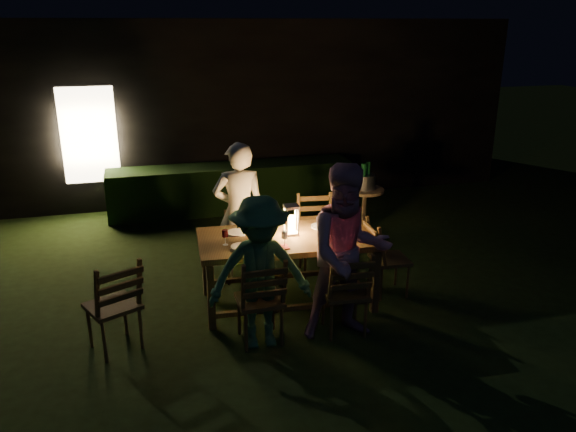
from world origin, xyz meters
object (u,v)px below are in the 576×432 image
object	(u,v)px
dining_table	(288,243)
chair_near_left	(260,315)
person_house_side	(239,212)
lantern	(291,221)
chair_end	(388,271)
person_opp_right	(348,253)
chair_near_right	(345,306)
chair_far_left	(241,259)
bottle_table	(266,226)
person_opp_left	(260,273)
bottle_bucket_b	(367,178)
chair_far_right	(317,249)
side_table	(365,195)
bottle_bucket_a	(363,179)
ice_bucket	(365,182)
chair_spare	(115,321)

from	to	relation	value
dining_table	chair_near_left	distance (m)	1.00
person_house_side	lantern	distance (m)	0.92
dining_table	chair_end	bearing A→B (deg)	-0.01
person_opp_right	chair_near_left	bearing A→B (deg)	176.87
lantern	chair_near_right	bearing A→B (deg)	-67.35
chair_near_left	chair_far_left	size ratio (longest dim) A/B	1.12
dining_table	bottle_table	bearing A→B (deg)	-180.00
chair_end	lantern	distance (m)	1.37
dining_table	lantern	size ratio (longest dim) A/B	5.91
chair_end	lantern	world-z (taller)	lantern
chair_near_left	bottle_table	size ratio (longest dim) A/B	3.62
person_opp_left	bottle_bucket_b	size ratio (longest dim) A/B	4.95
chair_far_right	lantern	xyz separation A→B (m)	(-0.54, -0.69, 0.68)
side_table	person_opp_left	bearing A→B (deg)	-130.37
bottle_table	bottle_bucket_a	xyz separation A→B (m)	(1.87, 1.70, -0.04)
person_house_side	bottle_table	size ratio (longest dim) A/B	6.35
ice_bucket	person_opp_left	bearing A→B (deg)	-130.37
chair_near_right	bottle_bucket_b	size ratio (longest dim) A/B	3.13
bottle_table	side_table	size ratio (longest dim) A/B	0.36
lantern	person_house_side	bearing A→B (deg)	119.69
chair_near_right	chair_spare	size ratio (longest dim) A/B	0.96
chair_end	side_table	distance (m)	1.92
chair_far_right	bottle_bucket_a	xyz separation A→B (m)	(1.02, 0.97, 0.62)
bottle_table	bottle_bucket_a	size ratio (longest dim) A/B	0.88
chair_near_right	bottle_bucket_a	xyz separation A→B (m)	(1.21, 2.51, 0.64)
lantern	chair_end	bearing A→B (deg)	-5.74
chair_far_left	chair_end	xyz separation A→B (m)	(1.63, -0.86, 0.02)
person_opp_left	lantern	world-z (taller)	person_opp_left
chair_near_left	side_table	xyz separation A→B (m)	(2.16, 2.50, 0.38)
chair_spare	bottle_bucket_a	xyz separation A→B (m)	(3.54, 2.22, 0.62)
side_table	bottle_bucket_b	world-z (taller)	bottle_bucket_b
person_opp_left	ice_bucket	xyz separation A→B (m)	(2.16, 2.54, 0.10)
chair_end	bottle_table	world-z (taller)	bottle_table
chair_far_right	bottle_table	world-z (taller)	bottle_table
bottle_table	ice_bucket	bearing A→B (deg)	42.19
dining_table	bottle_table	size ratio (longest dim) A/B	7.39
chair_end	person_house_side	distance (m)	1.96
chair_far_right	chair_spare	bearing A→B (deg)	33.16
chair_end	side_table	bearing A→B (deg)	169.38
bottle_table	dining_table	bearing A→B (deg)	-3.31
ice_bucket	bottle_bucket_a	world-z (taller)	bottle_bucket_a
dining_table	person_opp_right	xyz separation A→B (m)	(0.40, -0.84, 0.17)
chair_far_left	chair_spare	size ratio (longest dim) A/B	0.87
bottle_table	bottle_bucket_b	distance (m)	2.65
dining_table	bottle_bucket_a	world-z (taller)	bottle_bucket_a
dining_table	chair_near_right	xyz separation A→B (m)	(0.40, -0.80, -0.45)
chair_far_left	chair_near_right	bearing A→B (deg)	125.82
bottle_bucket_a	chair_spare	bearing A→B (deg)	-147.90
chair_near_left	chair_spare	bearing A→B (deg)	169.57
person_house_side	chair_near_left	bearing A→B (deg)	90.06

